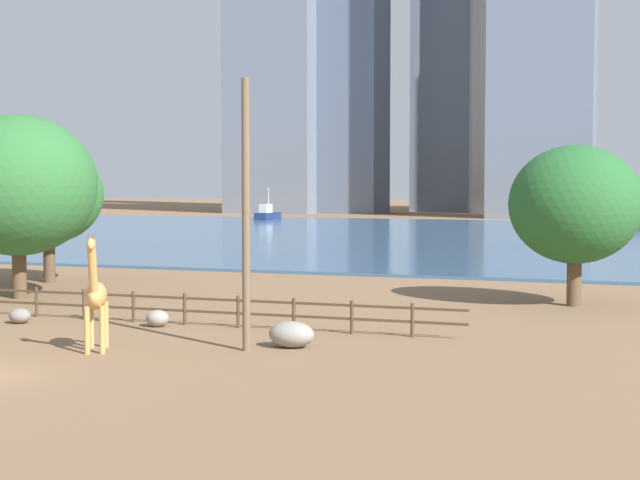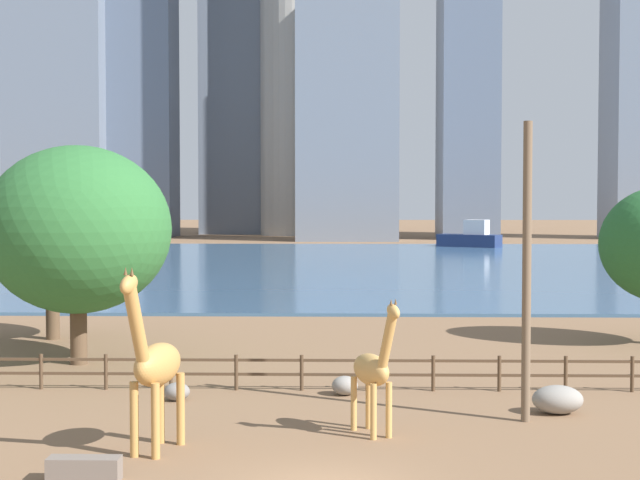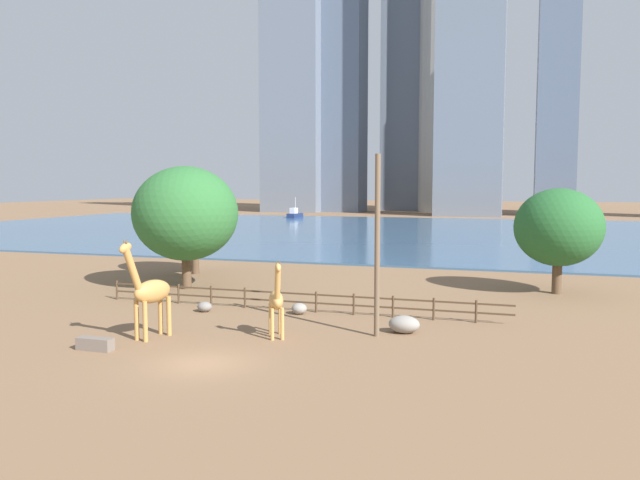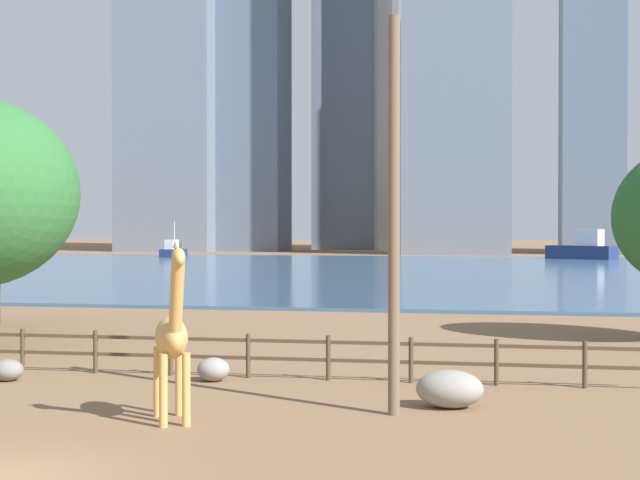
{
  "view_description": "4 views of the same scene",
  "coord_description": "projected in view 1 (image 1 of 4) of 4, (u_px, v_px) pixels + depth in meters",
  "views": [
    {
      "loc": [
        19.84,
        -23.67,
        5.87
      ],
      "look_at": [
        1.91,
        27.03,
        2.65
      ],
      "focal_mm": 55.0,
      "sensor_mm": 36.0,
      "label": 1
    },
    {
      "loc": [
        0.49,
        -23.36,
        7.04
      ],
      "look_at": [
        -0.66,
        23.74,
        4.98
      ],
      "focal_mm": 55.0,
      "sensor_mm": 36.0,
      "label": 2
    },
    {
      "loc": [
        13.04,
        -23.92,
        7.85
      ],
      "look_at": [
        -3.21,
        27.09,
        3.07
      ],
      "focal_mm": 35.0,
      "sensor_mm": 36.0,
      "label": 3
    },
    {
      "loc": [
        8.88,
        -15.73,
        4.48
      ],
      "look_at": [
        0.82,
        25.76,
        3.84
      ],
      "focal_mm": 55.0,
      "sensor_mm": 36.0,
      "label": 4
    }
  ],
  "objects": [
    {
      "name": "ground_plane",
      "position": [
        468.0,
        236.0,
        104.52
      ],
      "size": [
        400.0,
        400.0,
        0.0
      ],
      "primitive_type": "plane",
      "color": "brown"
    },
    {
      "name": "harbor_water",
      "position": [
        463.0,
        237.0,
        101.69
      ],
      "size": [
        180.0,
        86.0,
        0.2
      ],
      "primitive_type": "cube",
      "color": "#3D6084",
      "rests_on": "ground"
    },
    {
      "name": "giraffe_tall",
      "position": [
        96.0,
        296.0,
        33.71
      ],
      "size": [
        1.6,
        2.54,
        4.16
      ],
      "rotation": [
        0.0,
        0.0,
        5.17
      ],
      "color": "tan",
      "rests_on": "ground"
    },
    {
      "name": "utility_pole",
      "position": [
        246.0,
        215.0,
        33.71
      ],
      "size": [
        0.28,
        0.28,
        9.4
      ],
      "primitive_type": "cylinder",
      "color": "brown",
      "rests_on": "ground"
    },
    {
      "name": "boulder_near_fence",
      "position": [
        158.0,
        318.0,
        39.58
      ],
      "size": [
        0.93,
        0.91,
        0.68
      ],
      "primitive_type": "ellipsoid",
      "color": "gray",
      "rests_on": "ground"
    },
    {
      "name": "boulder_by_pole",
      "position": [
        20.0,
        316.0,
        40.48
      ],
      "size": [
        0.91,
        0.84,
        0.63
      ],
      "primitive_type": "ellipsoid",
      "color": "gray",
      "rests_on": "ground"
    },
    {
      "name": "boulder_small",
      "position": [
        292.0,
        334.0,
        34.59
      ],
      "size": [
        1.66,
        1.24,
        0.93
      ],
      "primitive_type": "ellipsoid",
      "color": "gray",
      "rests_on": "ground"
    },
    {
      "name": "enclosure_fence",
      "position": [
        147.0,
        305.0,
        40.62
      ],
      "size": [
        26.12,
        0.14,
        1.3
      ],
      "color": "#4C3826",
      "rests_on": "ground"
    },
    {
      "name": "tree_left_large",
      "position": [
        18.0,
        185.0,
        48.81
      ],
      "size": [
        7.84,
        7.84,
        9.22
      ],
      "color": "brown",
      "rests_on": "ground"
    },
    {
      "name": "tree_center_broad",
      "position": [
        575.0,
        205.0,
        45.89
      ],
      "size": [
        6.2,
        6.2,
        7.59
      ],
      "color": "brown",
      "rests_on": "ground"
    },
    {
      "name": "tree_right_tall",
      "position": [
        48.0,
        195.0,
        56.68
      ],
      "size": [
        6.31,
        6.31,
        7.96
      ],
      "color": "brown",
      "rests_on": "ground"
    },
    {
      "name": "boat_sailboat",
      "position": [
        267.0,
        214.0,
        144.85
      ],
      "size": [
        2.25,
        5.4,
        4.76
      ],
      "rotation": [
        0.0,
        0.0,
        1.51
      ],
      "color": "navy",
      "rests_on": "harbor_water"
    },
    {
      "name": "skyline_block_central",
      "position": [
        504.0,
        10.0,
        178.84
      ],
      "size": [
        12.35,
        12.35,
        74.3
      ],
      "primitive_type": "cylinder",
      "color": "#B7B2A8",
      "rests_on": "ground"
    }
  ]
}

